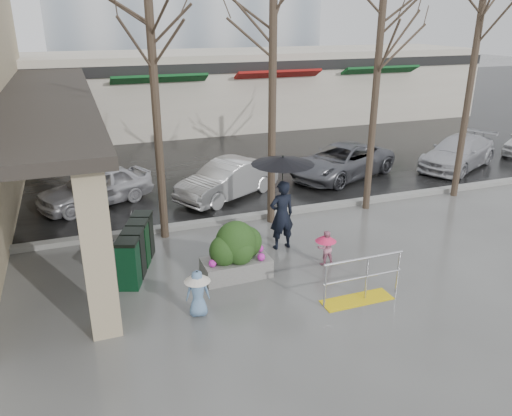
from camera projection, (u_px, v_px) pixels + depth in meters
ground at (280, 285)px, 11.50m from camera, size 120.00×120.00×0.00m
street_asphalt at (142, 116)px, 30.76m from camera, size 120.00×36.00×0.01m
curb at (229, 220)px, 14.97m from camera, size 120.00×0.30×0.15m
canopy_slab at (43, 90)px, 15.65m from camera, size 2.80×18.00×0.25m
pillar_front at (97, 251)px, 9.17m from camera, size 0.55×0.55×3.50m
pillar_back at (83, 161)px, 14.87m from camera, size 0.55×0.55×3.50m
storefront_row at (187, 90)px, 27.15m from camera, size 34.00×6.74×4.00m
handrail at (360, 285)px, 10.75m from camera, size 1.90×0.50×1.03m
tree_west at (152, 47)px, 12.18m from camera, size 3.20×3.20×6.80m
tree_midwest at (273, 38)px, 13.15m from camera, size 3.20×3.20×7.00m
tree_mideast at (379, 50)px, 14.35m from camera, size 3.20×3.20×6.50m
tree_east at (479, 30)px, 15.29m from camera, size 3.20×3.20×7.20m
woman at (282, 191)px, 12.76m from camera, size 1.61×1.61×2.54m
child_pink at (326, 245)px, 12.26m from camera, size 0.53×0.53×0.90m
child_blue at (198, 289)px, 10.12m from camera, size 0.54×0.54×1.02m
planter at (236, 250)px, 11.65m from camera, size 1.61×0.94×1.39m
news_boxes at (137, 248)px, 11.94m from camera, size 1.15×2.13×1.17m
car_a at (95, 187)px, 16.12m from camera, size 3.98×2.85×1.26m
car_b at (228, 179)px, 16.83m from camera, size 4.00×2.99×1.26m
car_c at (341, 161)px, 18.96m from camera, size 4.99×3.67×1.26m
car_d at (458, 152)px, 20.16m from camera, size 4.68×3.50×1.26m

